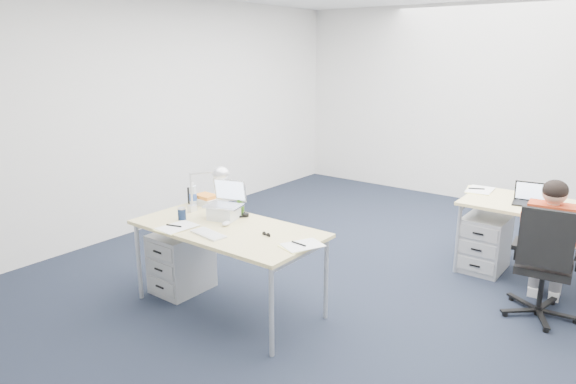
{
  "coord_description": "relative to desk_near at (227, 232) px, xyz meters",
  "views": [
    {
      "loc": [
        2.1,
        -3.99,
        2.12
      ],
      "look_at": [
        -0.72,
        -0.29,
        0.85
      ],
      "focal_mm": 32.0,
      "sensor_mm": 36.0,
      "label": 1
    }
  ],
  "objects": [
    {
      "name": "far_papers",
      "position": [
        1.28,
        2.42,
        0.05
      ],
      "size": [
        0.28,
        0.37,
        0.01
      ],
      "primitive_type": "cube",
      "rotation": [
        0.0,
        0.0,
        0.13
      ],
      "color": "white",
      "rests_on": "desk_far"
    },
    {
      "name": "seated_person",
      "position": [
        2.13,
        1.6,
        -0.1
      ],
      "size": [
        0.37,
        0.65,
        1.15
      ],
      "rotation": [
        0.0,
        0.0,
        0.1
      ],
      "color": "#B33819",
      "rests_on": "ground"
    },
    {
      "name": "headphones",
      "position": [
        -0.13,
        0.29,
        0.06
      ],
      "size": [
        0.21,
        0.18,
        0.03
      ],
      "primitive_type": null,
      "rotation": [
        0.0,
        0.0,
        0.17
      ],
      "color": "black",
      "rests_on": "desk_near"
    },
    {
      "name": "room",
      "position": [
        0.72,
        1.11,
        1.03
      ],
      "size": [
        6.02,
        7.02,
        2.8
      ],
      "color": "silver",
      "rests_on": "ground"
    },
    {
      "name": "silver_laptop",
      "position": [
        -0.17,
        0.14,
        0.21
      ],
      "size": [
        0.36,
        0.31,
        0.32
      ],
      "primitive_type": null,
      "rotation": [
        0.0,
        0.0,
        0.27
      ],
      "color": "silver",
      "rests_on": "desk_near"
    },
    {
      "name": "office_chair",
      "position": [
        2.14,
        1.44,
        -0.41
      ],
      "size": [
        0.67,
        0.67,
        0.97
      ],
      "rotation": [
        0.0,
        0.0,
        0.11
      ],
      "color": "black",
      "rests_on": "ground"
    },
    {
      "name": "bear_figurine",
      "position": [
        -0.14,
        0.32,
        0.13
      ],
      "size": [
        0.11,
        0.09,
        0.17
      ],
      "primitive_type": null,
      "rotation": [
        0.0,
        0.0,
        -0.36
      ],
      "color": "#2C661B",
      "rests_on": "desk_near"
    },
    {
      "name": "water_bottle",
      "position": [
        -0.68,
        0.25,
        0.16
      ],
      "size": [
        0.08,
        0.08,
        0.22
      ],
      "primitive_type": "cylinder",
      "rotation": [
        0.0,
        0.0,
        0.19
      ],
      "color": "silver",
      "rests_on": "desk_near"
    },
    {
      "name": "papers_right",
      "position": [
        0.74,
        0.02,
        0.05
      ],
      "size": [
        0.3,
        0.35,
        0.01
      ],
      "primitive_type": "cube",
      "rotation": [
        0.0,
        0.0,
        -0.39
      ],
      "color": "#FEF793",
      "rests_on": "desk_near"
    },
    {
      "name": "desk_far",
      "position": [
        2.03,
        2.25,
        0.0
      ],
      "size": [
        1.6,
        0.8,
        0.73
      ],
      "color": "#D7C37C",
      "rests_on": "ground"
    },
    {
      "name": "dark_laptop",
      "position": [
        1.82,
        2.19,
        0.15
      ],
      "size": [
        0.34,
        0.33,
        0.22
      ],
      "primitive_type": null,
      "rotation": [
        0.0,
        0.0,
        0.16
      ],
      "color": "black",
      "rests_on": "desk_far"
    },
    {
      "name": "drawer_pedestal_near",
      "position": [
        -0.59,
        -0.0,
        -0.41
      ],
      "size": [
        0.4,
        0.5,
        0.55
      ],
      "primitive_type": "cube",
      "color": "#9FA2A5",
      "rests_on": "ground"
    },
    {
      "name": "desk_near",
      "position": [
        0.0,
        0.0,
        0.0
      ],
      "size": [
        1.6,
        0.8,
        0.73
      ],
      "color": "#D7C37C",
      "rests_on": "ground"
    },
    {
      "name": "cordless_phone",
      "position": [
        -0.75,
        0.28,
        0.13
      ],
      "size": [
        0.05,
        0.03,
        0.16
      ],
      "primitive_type": "cube",
      "rotation": [
        0.0,
        0.0,
        -0.15
      ],
      "color": "black",
      "rests_on": "desk_near"
    },
    {
      "name": "papers_left",
      "position": [
        -0.32,
        -0.27,
        0.05
      ],
      "size": [
        0.22,
        0.31,
        0.01
      ],
      "primitive_type": "cube",
      "rotation": [
        0.0,
        0.0,
        -0.03
      ],
      "color": "#FEF793",
      "rests_on": "desk_near"
    },
    {
      "name": "can_koozie",
      "position": [
        -0.43,
        -0.11,
        0.1
      ],
      "size": [
        0.09,
        0.09,
        0.11
      ],
      "primitive_type": "cylinder",
      "rotation": [
        0.0,
        0.0,
        -0.31
      ],
      "color": "#13213D",
      "rests_on": "desk_near"
    },
    {
      "name": "desk_lamp",
      "position": [
        -0.41,
        0.13,
        0.29
      ],
      "size": [
        0.45,
        0.25,
        0.48
      ],
      "primitive_type": null,
      "rotation": [
        0.0,
        0.0,
        -0.24
      ],
      "color": "silver",
      "rests_on": "desk_near"
    },
    {
      "name": "drawer_pedestal_far",
      "position": [
        1.47,
        2.15,
        -0.41
      ],
      "size": [
        0.4,
        0.5,
        0.55
      ],
      "primitive_type": "cube",
      "color": "#9FA2A5",
      "rests_on": "ground"
    },
    {
      "name": "computer_mouse",
      "position": [
        -0.03,
        0.02,
        0.06
      ],
      "size": [
        0.09,
        0.11,
        0.03
      ],
      "primitive_type": "ellipsoid",
      "rotation": [
        0.0,
        0.0,
        0.32
      ],
      "color": "white",
      "rests_on": "desk_near"
    },
    {
      "name": "sunglasses",
      "position": [
        0.39,
        0.03,
        0.06
      ],
      "size": [
        0.09,
        0.05,
        0.02
      ],
      "primitive_type": null,
      "rotation": [
        0.0,
        0.0,
        -0.12
      ],
      "color": "black",
      "rests_on": "desk_near"
    },
    {
      "name": "wireless_keyboard",
      "position": [
        0.01,
        -0.23,
        0.05
      ],
      "size": [
        0.33,
        0.18,
        0.02
      ],
      "primitive_type": "cube",
      "rotation": [
        0.0,
        0.0,
        -0.16
      ],
      "color": "white",
      "rests_on": "desk_near"
    },
    {
      "name": "floor",
      "position": [
        0.72,
        1.11,
        -0.68
      ],
      "size": [
        7.0,
        7.0,
        0.0
      ],
      "primitive_type": "plane",
      "color": "black",
      "rests_on": "ground"
    },
    {
      "name": "book_stack",
      "position": [
        -0.61,
        0.35,
        0.09
      ],
      "size": [
        0.26,
        0.23,
        0.1
      ],
      "primitive_type": "cube",
      "rotation": [
        0.0,
        0.0,
        -0.42
      ],
      "color": "silver",
      "rests_on": "desk_near"
    }
  ]
}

